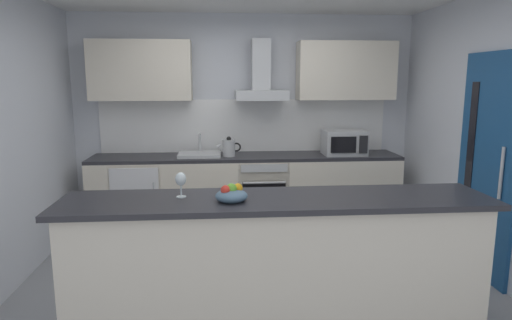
{
  "coord_description": "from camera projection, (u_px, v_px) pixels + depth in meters",
  "views": [
    {
      "loc": [
        -0.31,
        -3.72,
        1.8
      ],
      "look_at": [
        0.02,
        0.41,
        1.05
      ],
      "focal_mm": 31.1,
      "sensor_mm": 36.0,
      "label": 1
    }
  ],
  "objects": [
    {
      "name": "side_door",
      "position": [
        486.0,
        166.0,
        4.02
      ],
      "size": [
        0.08,
        0.85,
        2.05
      ],
      "color": "navy",
      "rests_on": "ground"
    },
    {
      "name": "counter_island",
      "position": [
        277.0,
        264.0,
        3.19
      ],
      "size": [
        3.02,
        0.64,
        0.99
      ],
      "color": "beige",
      "rests_on": "ground"
    },
    {
      "name": "ground",
      "position": [
        257.0,
        283.0,
        4.0
      ],
      "size": [
        5.22,
        4.77,
        0.02
      ],
      "primitive_type": "cube",
      "color": "gray"
    },
    {
      "name": "wall_back",
      "position": [
        244.0,
        120.0,
        5.67
      ],
      "size": [
        5.22,
        0.12,
        2.6
      ],
      "primitive_type": "cube",
      "color": "silver",
      "rests_on": "ground"
    },
    {
      "name": "kettle",
      "position": [
        229.0,
        148.0,
        5.28
      ],
      "size": [
        0.29,
        0.15,
        0.24
      ],
      "color": "#B7BABC",
      "rests_on": "counter_back"
    },
    {
      "name": "microwave",
      "position": [
        344.0,
        143.0,
        5.39
      ],
      "size": [
        0.5,
        0.38,
        0.3
      ],
      "color": "#B7BABC",
      "rests_on": "counter_back"
    },
    {
      "name": "oven",
      "position": [
        262.0,
        191.0,
        5.44
      ],
      "size": [
        0.6,
        0.62,
        0.8
      ],
      "color": "slate",
      "rests_on": "ground"
    },
    {
      "name": "counter_back",
      "position": [
        246.0,
        191.0,
        5.45
      ],
      "size": [
        3.71,
        0.6,
        0.9
      ],
      "color": "beige",
      "rests_on": "ground"
    },
    {
      "name": "wine_glass",
      "position": [
        181.0,
        180.0,
        3.09
      ],
      "size": [
        0.08,
        0.08,
        0.18
      ],
      "color": "silver",
      "rests_on": "counter_island"
    },
    {
      "name": "fruit_bowl",
      "position": [
        232.0,
        195.0,
        3.01
      ],
      "size": [
        0.22,
        0.22,
        0.13
      ],
      "color": "slate",
      "rests_on": "counter_island"
    },
    {
      "name": "upper_cabinets",
      "position": [
        245.0,
        71.0,
        5.34
      ],
      "size": [
        3.66,
        0.32,
        0.7
      ],
      "color": "beige"
    },
    {
      "name": "refrigerator",
      "position": [
        139.0,
        196.0,
        5.32
      ],
      "size": [
        0.58,
        0.6,
        0.85
      ],
      "color": "white",
      "rests_on": "ground"
    },
    {
      "name": "range_hood",
      "position": [
        261.0,
        81.0,
        5.33
      ],
      "size": [
        0.62,
        0.45,
        0.72
      ],
      "color": "#B7BABC"
    },
    {
      "name": "backsplash_tile",
      "position": [
        245.0,
        126.0,
        5.61
      ],
      "size": [
        3.59,
        0.02,
        0.66
      ],
      "primitive_type": "cube",
      "color": "white"
    },
    {
      "name": "sink",
      "position": [
        200.0,
        154.0,
        5.3
      ],
      "size": [
        0.5,
        0.4,
        0.26
      ],
      "color": "silver",
      "rests_on": "counter_back"
    },
    {
      "name": "wall_right",
      "position": [
        500.0,
        137.0,
        3.94
      ],
      "size": [
        0.12,
        4.77,
        2.6
      ],
      "primitive_type": "cube",
      "color": "silver",
      "rests_on": "ground"
    }
  ]
}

